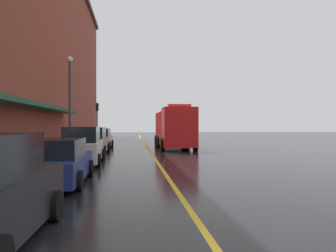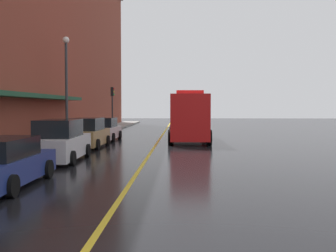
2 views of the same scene
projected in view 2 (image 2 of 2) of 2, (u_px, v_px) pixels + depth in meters
The scene contains 12 objects.
ground_plane at pixel (159, 140), 29.54m from camera, with size 112.00×112.00×0.00m, color black.
sidewalk_left at pixel (75, 139), 29.74m from camera, with size 2.40×70.00×0.15m, color gray.
lane_center_stripe at pixel (159, 140), 29.54m from camera, with size 0.16×70.00×0.01m, color gold.
parked_car_1 at pixel (2, 164), 12.36m from camera, with size 2.05×4.86×1.53m.
parked_car_2 at pixel (60, 142), 18.25m from camera, with size 2.10×4.88×1.90m.
parked_car_3 at pixel (88, 134), 24.27m from camera, with size 2.09×4.52×1.81m.
parked_car_4 at pixel (105, 130), 29.35m from camera, with size 2.05×4.22×1.68m.
fire_truck at pixel (189, 118), 28.74m from camera, with size 2.84×8.47×3.53m.
parking_meter_1 at pixel (57, 132), 22.57m from camera, with size 0.14×0.18×1.33m.
parking_meter_2 at pixel (89, 126), 30.29m from camera, with size 0.14×0.18×1.33m.
street_lamp_left at pixel (66, 78), 26.49m from camera, with size 0.44×0.44×6.94m.
traffic_light_near at pixel (112, 100), 40.35m from camera, with size 0.38×0.36×4.30m.
Camera 2 is at (1.65, -4.42, 2.48)m, focal length 42.91 mm.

